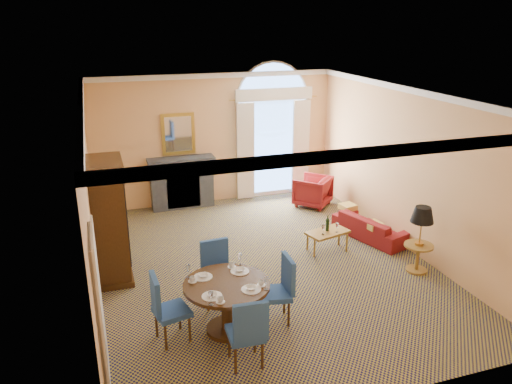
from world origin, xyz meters
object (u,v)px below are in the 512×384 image
object	(u,v)px
armoire	(109,222)
armchair	(312,191)
dining_table	(227,296)
side_table	(421,231)
sofa	(371,227)
coffee_table	(328,233)

from	to	relation	value
armoire	armchair	size ratio (longest dim) A/B	2.66
armoire	dining_table	size ratio (longest dim) A/B	1.71
side_table	armchair	bearing A→B (deg)	96.40
sofa	side_table	size ratio (longest dim) A/B	1.37
coffee_table	side_table	xyz separation A→B (m)	(1.20, -1.28, 0.41)
armoire	coffee_table	size ratio (longest dim) A/B	2.35
armoire	coffee_table	xyz separation A→B (m)	(4.12, -0.28, -0.65)
sofa	armoire	bearing A→B (deg)	72.13
armoire	dining_table	distance (m)	2.77
dining_table	side_table	distance (m)	3.88
sofa	armchair	distance (m)	2.20
armoire	coffee_table	world-z (taller)	armoire
dining_table	sofa	xyz separation A→B (m)	(3.76, 2.28, -0.34)
side_table	armoire	bearing A→B (deg)	163.63
armchair	side_table	size ratio (longest dim) A/B	0.66
dining_table	sofa	size ratio (longest dim) A/B	0.75
armchair	coffee_table	distance (m)	2.58
armoire	sofa	distance (m)	5.33
side_table	coffee_table	bearing A→B (deg)	133.20
dining_table	armchair	bearing A→B (deg)	52.68
armchair	dining_table	bearing A→B (deg)	8.88
coffee_table	armoire	bearing A→B (deg)	161.23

